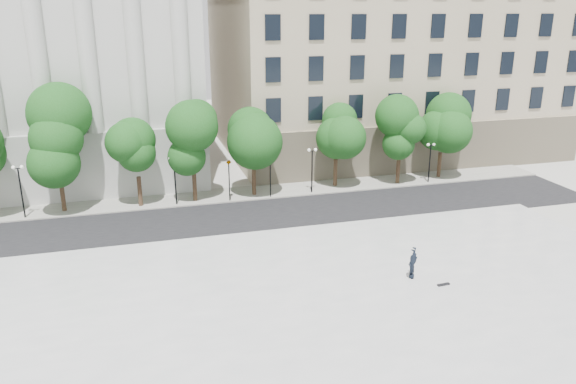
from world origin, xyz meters
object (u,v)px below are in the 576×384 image
Objects in this scene: traffic_light_west at (229,160)px; traffic_light_east at (270,158)px; skateboard at (444,284)px; person_lying at (411,274)px.

traffic_light_west is 1.02× the size of traffic_light_east.
traffic_light_west reaches higher than skateboard.
skateboard is at bearing -87.69° from person_lying.
traffic_light_east is (3.61, 0.00, -0.10)m from traffic_light_west.
traffic_light_west reaches higher than person_lying.
traffic_light_west is 3.62m from traffic_light_east.
person_lying is (7.85, -18.10, -3.02)m from traffic_light_west.
traffic_light_west is 19.95m from person_lying.
traffic_light_west is 21.75m from skateboard.
skateboard is at bearing -64.55° from traffic_light_west.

